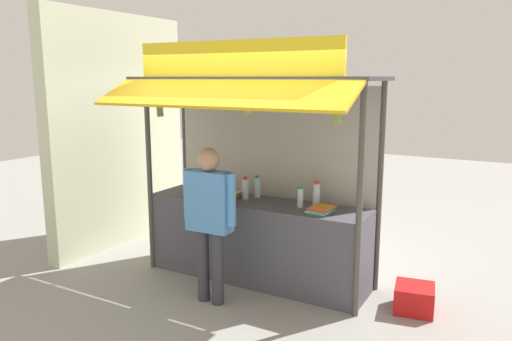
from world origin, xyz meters
The scene contains 16 objects.
ground_plane centered at (0.00, 0.00, 0.00)m, with size 20.00×20.00×0.00m, color gray.
stall_counter centered at (0.00, 0.00, 0.45)m, with size 2.53×0.60×0.91m, color #4C4C56.
stall_structure centered at (0.00, 0.08, 1.57)m, with size 2.73×1.42×2.62m.
water_bottle_far_right centered at (-0.92, 0.05, 1.01)m, with size 0.06×0.06×0.22m.
water_bottle_back_left centered at (0.65, 0.15, 1.04)m, with size 0.08×0.08×0.27m.
water_bottle_rear_center centered at (-0.09, 0.19, 1.03)m, with size 0.07×0.07×0.26m.
water_bottle_front_right centered at (-0.16, 0.05, 1.03)m, with size 0.07×0.07×0.26m.
water_bottle_center centered at (0.52, 0.02, 1.02)m, with size 0.06×0.06×0.23m.
magazine_stack_mid_left centered at (-0.34, -0.05, 0.96)m, with size 0.24×0.31×0.09m.
magazine_stack_mid_right centered at (0.79, -0.07, 0.94)m, with size 0.25×0.32×0.05m.
banana_bunch_inner_left centered at (0.14, -0.40, 1.98)m, with size 0.09×0.09×0.23m.
banana_bunch_inner_right centered at (-0.99, -0.40, 1.92)m, with size 0.09×0.09×0.31m.
banana_bunch_rightmost centered at (1.05, -0.40, 1.93)m, with size 0.09×0.10×0.29m.
vendor_person centered at (-0.12, -0.74, 0.96)m, with size 0.60×0.23×1.59m.
plastic_crate centered at (1.74, 0.08, 0.13)m, with size 0.37×0.37×0.26m, color red.
neighbour_wall centered at (-2.30, 0.30, 1.55)m, with size 0.20×2.40×3.10m, color beige.
Camera 1 is at (2.58, -4.61, 2.26)m, focal length 34.43 mm.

